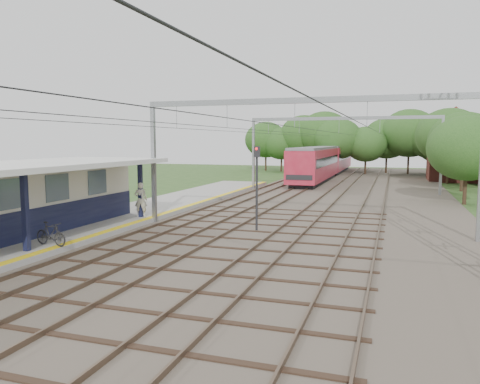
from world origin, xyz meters
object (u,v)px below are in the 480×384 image
at_px(bicycle, 51,234).
at_px(train, 327,160).
at_px(person, 141,200).
at_px(signal_post, 257,178).

relative_size(bicycle, train, 0.04).
height_order(person, signal_post, signal_post).
xyz_separation_m(bicycle, signal_post, (6.95, 7.37, 2.02)).
bearing_deg(person, train, -113.77).
xyz_separation_m(person, bicycle, (0.29, -7.95, -0.51)).
xyz_separation_m(train, signal_post, (1.85, -39.87, 0.66)).
distance_m(person, train, 39.67).
bearing_deg(signal_post, train, 68.47).
distance_m(bicycle, signal_post, 10.33).
height_order(train, signal_post, signal_post).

